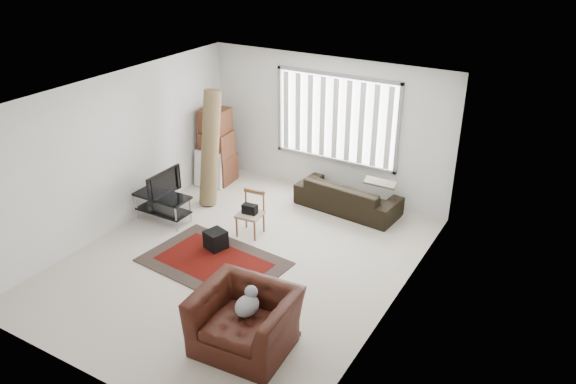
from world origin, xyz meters
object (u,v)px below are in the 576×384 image
at_px(tv_stand, 163,202).
at_px(moving_boxes, 217,149).
at_px(armchair, 245,317).
at_px(side_chair, 250,212).
at_px(sofa, 348,192).

relative_size(tv_stand, moving_boxes, 0.66).
bearing_deg(moving_boxes, tv_stand, -84.49).
relative_size(tv_stand, armchair, 0.80).
xyz_separation_m(moving_boxes, armchair, (3.33, -3.91, -0.27)).
bearing_deg(tv_stand, armchair, -32.63).
height_order(tv_stand, moving_boxes, moving_boxes).
distance_m(side_chair, armchair, 2.86).
relative_size(sofa, armchair, 1.52).
relative_size(side_chair, armchair, 0.59).
relative_size(tv_stand, sofa, 0.52).
relative_size(sofa, side_chair, 2.56).
bearing_deg(side_chair, tv_stand, -172.03).
bearing_deg(side_chair, sofa, 51.17).
xyz_separation_m(moving_boxes, side_chair, (1.80, -1.49, -0.30)).
bearing_deg(side_chair, moving_boxes, 134.50).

